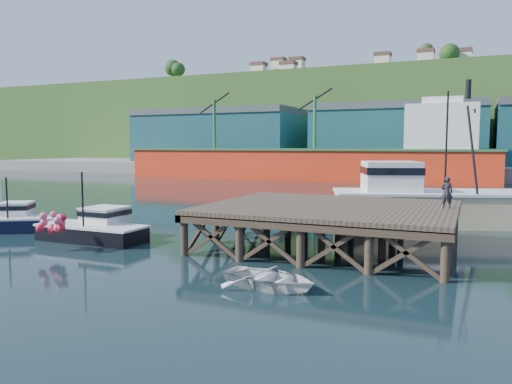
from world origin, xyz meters
The scene contains 12 objects.
ground centered at (0.00, 0.00, 0.00)m, with size 300.00×300.00×0.00m, color black.
wharf centered at (5.50, -0.19, 1.94)m, with size 12.00×10.00×2.62m.
far_quay centered at (0.00, 70.00, 1.00)m, with size 160.00×40.00×2.00m, color gray.
warehouse_left centered at (-35.00, 65.00, 6.50)m, with size 32.00×16.00×9.00m, color #195554.
warehouse_mid centered at (0.00, 65.00, 6.50)m, with size 28.00×16.00×9.00m, color #195554.
cargo_ship centered at (-8.46, 48.00, 3.31)m, with size 55.50×10.00×13.75m.
hillside centered at (0.00, 100.00, 11.00)m, with size 220.00×50.00×22.00m, color #2D511E.
boat_navy centered at (-13.22, -3.07, 0.66)m, with size 5.49×4.30×3.28m.
boat_black centered at (-6.63, -3.42, 0.69)m, with size 6.08×5.15×3.75m.
trawler centered at (9.54, 9.53, 1.76)m, with size 13.52×8.53×8.53m.
dinghy centered at (5.45, -8.07, 0.38)m, with size 2.59×3.62×0.75m, color white.
dockworker centered at (10.90, 1.08, 2.88)m, with size 0.55×0.36×1.51m, color #212129.
Camera 1 is at (12.04, -24.35, 5.13)m, focal length 35.00 mm.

